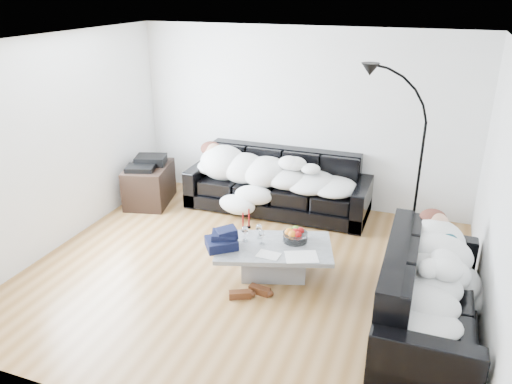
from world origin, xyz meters
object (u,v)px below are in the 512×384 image
(fruit_bowl, at_px, (295,234))
(shoes, at_px, (249,292))
(sofa_right, at_px, (431,290))
(sleeper_right, at_px, (434,271))
(wine_glass_b, at_px, (245,234))
(stereo, at_px, (147,162))
(av_cabinet, at_px, (149,184))
(sleeper_back, at_px, (277,170))
(candle_right, at_px, (249,219))
(coffee_table, at_px, (273,260))
(wine_glass_c, at_px, (262,237))
(sofa_back, at_px, (277,182))
(floor_lamp, at_px, (419,174))
(candle_left, at_px, (243,222))
(wine_glass_a, at_px, (259,231))

(fruit_bowl, distance_m, shoes, 0.86)
(sofa_right, bearing_deg, sleeper_right, -180.00)
(wine_glass_b, height_order, stereo, stereo)
(av_cabinet, height_order, stereo, stereo)
(sleeper_back, distance_m, shoes, 2.30)
(candle_right, bearing_deg, sleeper_right, -18.32)
(coffee_table, relative_size, candle_right, 5.24)
(sofa_right, distance_m, coffee_table, 1.77)
(wine_glass_c, xyz_separation_m, stereo, (-2.30, 1.33, 0.19))
(shoes, bearing_deg, coffee_table, 63.45)
(candle_right, height_order, av_cabinet, candle_right)
(sleeper_back, distance_m, fruit_bowl, 1.67)
(sofa_back, relative_size, av_cabinet, 3.09)
(sofa_right, bearing_deg, fruit_bowl, 69.15)
(shoes, relative_size, floor_lamp, 0.20)
(sleeper_right, xyz_separation_m, coffee_table, (-1.71, 0.39, -0.45))
(fruit_bowl, bearing_deg, floor_lamp, 40.01)
(stereo, bearing_deg, candle_right, -44.28)
(wine_glass_c, bearing_deg, sofa_back, 102.29)
(sofa_right, relative_size, candle_left, 8.89)
(floor_lamp, bearing_deg, fruit_bowl, -154.29)
(candle_left, bearing_deg, wine_glass_c, -35.29)
(wine_glass_b, height_order, candle_right, candle_right)
(sleeper_right, height_order, wine_glass_c, sleeper_right)
(sleeper_back, xyz_separation_m, av_cabinet, (-1.92, -0.37, -0.35))
(wine_glass_b, height_order, floor_lamp, floor_lamp)
(sofa_back, height_order, fruit_bowl, sofa_back)
(fruit_bowl, bearing_deg, wine_glass_a, -169.53)
(wine_glass_b, bearing_deg, candle_left, 116.96)
(sofa_back, bearing_deg, sleeper_back, -90.00)
(av_cabinet, relative_size, stereo, 1.95)
(wine_glass_a, bearing_deg, candle_right, 134.26)
(sleeper_back, distance_m, candle_right, 1.38)
(sofa_back, distance_m, candle_left, 1.52)
(coffee_table, height_order, fruit_bowl, fruit_bowl)
(shoes, bearing_deg, sofa_right, -10.75)
(wine_glass_a, bearing_deg, av_cabinet, 151.42)
(av_cabinet, bearing_deg, wine_glass_a, -42.35)
(sleeper_right, distance_m, coffee_table, 1.81)
(floor_lamp, bearing_deg, sleeper_right, -94.65)
(sleeper_back, height_order, av_cabinet, sleeper_back)
(wine_glass_b, xyz_separation_m, av_cabinet, (-2.09, 1.33, -0.18))
(stereo, bearing_deg, wine_glass_c, -47.91)
(shoes, distance_m, av_cabinet, 2.96)
(shoes, relative_size, av_cabinet, 0.47)
(wine_glass_a, xyz_separation_m, stereo, (-2.21, 1.21, 0.19))
(coffee_table, bearing_deg, fruit_bowl, 44.05)
(candle_left, distance_m, shoes, 0.92)
(wine_glass_a, bearing_deg, floor_lamp, 33.98)
(wine_glass_c, distance_m, floor_lamp, 2.07)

